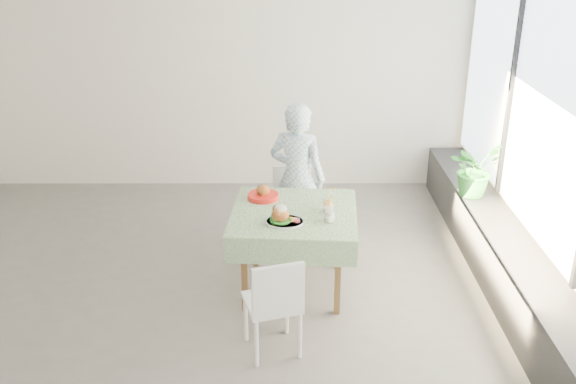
{
  "coord_description": "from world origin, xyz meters",
  "views": [
    {
      "loc": [
        0.88,
        -4.9,
        2.99
      ],
      "look_at": [
        0.89,
        0.08,
        0.9
      ],
      "focal_mm": 40.0,
      "sensor_mm": 36.0,
      "label": 1
    }
  ],
  "objects_px": {
    "chair_near": "(273,322)",
    "main_dish": "(282,217)",
    "juice_cup_orange": "(328,205)",
    "potted_plant": "(475,169)",
    "cafe_table": "(294,241)",
    "diner": "(297,178)",
    "chair_far": "(295,223)"
  },
  "relations": [
    {
      "from": "cafe_table",
      "to": "chair_far",
      "type": "relative_size",
      "value": 1.39
    },
    {
      "from": "cafe_table",
      "to": "main_dish",
      "type": "bearing_deg",
      "value": -112.84
    },
    {
      "from": "chair_far",
      "to": "diner",
      "type": "bearing_deg",
      "value": -66.96
    },
    {
      "from": "chair_near",
      "to": "juice_cup_orange",
      "type": "xyz_separation_m",
      "value": [
        0.45,
        0.89,
        0.55
      ]
    },
    {
      "from": "diner",
      "to": "juice_cup_orange",
      "type": "relative_size",
      "value": 5.87
    },
    {
      "from": "chair_near",
      "to": "main_dish",
      "type": "bearing_deg",
      "value": 84.04
    },
    {
      "from": "diner",
      "to": "main_dish",
      "type": "relative_size",
      "value": 4.78
    },
    {
      "from": "chair_near",
      "to": "main_dish",
      "type": "height_order",
      "value": "main_dish"
    },
    {
      "from": "main_dish",
      "to": "cafe_table",
      "type": "bearing_deg",
      "value": 67.16
    },
    {
      "from": "chair_far",
      "to": "potted_plant",
      "type": "xyz_separation_m",
      "value": [
        1.76,
        0.13,
        0.53
      ]
    },
    {
      "from": "diner",
      "to": "main_dish",
      "type": "height_order",
      "value": "diner"
    },
    {
      "from": "diner",
      "to": "potted_plant",
      "type": "xyz_separation_m",
      "value": [
        1.74,
        0.18,
        0.03
      ]
    },
    {
      "from": "main_dish",
      "to": "chair_near",
      "type": "bearing_deg",
      "value": -95.96
    },
    {
      "from": "cafe_table",
      "to": "juice_cup_orange",
      "type": "height_order",
      "value": "juice_cup_orange"
    },
    {
      "from": "diner",
      "to": "juice_cup_orange",
      "type": "height_order",
      "value": "diner"
    },
    {
      "from": "chair_far",
      "to": "chair_near",
      "type": "relative_size",
      "value": 0.99
    },
    {
      "from": "juice_cup_orange",
      "to": "chair_near",
      "type": "bearing_deg",
      "value": -116.85
    },
    {
      "from": "cafe_table",
      "to": "potted_plant",
      "type": "bearing_deg",
      "value": 27.62
    },
    {
      "from": "chair_far",
      "to": "main_dish",
      "type": "xyz_separation_m",
      "value": [
        -0.11,
        -1.03,
        0.55
      ]
    },
    {
      "from": "potted_plant",
      "to": "main_dish",
      "type": "bearing_deg",
      "value": -148.3
    },
    {
      "from": "chair_near",
      "to": "juice_cup_orange",
      "type": "height_order",
      "value": "juice_cup_orange"
    },
    {
      "from": "cafe_table",
      "to": "chair_far",
      "type": "distance_m",
      "value": 0.83
    },
    {
      "from": "cafe_table",
      "to": "diner",
      "type": "height_order",
      "value": "diner"
    },
    {
      "from": "main_dish",
      "to": "juice_cup_orange",
      "type": "relative_size",
      "value": 1.23
    },
    {
      "from": "cafe_table",
      "to": "diner",
      "type": "bearing_deg",
      "value": 86.98
    },
    {
      "from": "diner",
      "to": "cafe_table",
      "type": "bearing_deg",
      "value": 104.99
    },
    {
      "from": "potted_plant",
      "to": "chair_far",
      "type": "bearing_deg",
      "value": -175.79
    },
    {
      "from": "cafe_table",
      "to": "diner",
      "type": "relative_size",
      "value": 0.74
    },
    {
      "from": "cafe_table",
      "to": "main_dish",
      "type": "height_order",
      "value": "main_dish"
    },
    {
      "from": "juice_cup_orange",
      "to": "potted_plant",
      "type": "height_order",
      "value": "potted_plant"
    },
    {
      "from": "chair_near",
      "to": "chair_far",
      "type": "bearing_deg",
      "value": 83.85
    },
    {
      "from": "chair_far",
      "to": "chair_near",
      "type": "xyz_separation_m",
      "value": [
        -0.18,
        -1.7,
        0.0
      ]
    }
  ]
}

